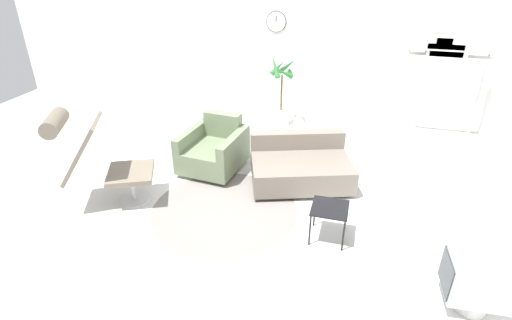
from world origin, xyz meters
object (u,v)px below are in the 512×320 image
(crt_television, at_px, (476,281))
(shelf_unit, at_px, (444,48))
(lounge_chair, at_px, (92,151))
(side_table, at_px, (330,211))
(couch_low, at_px, (300,167))
(potted_plant, at_px, (281,98))
(armchair_red, at_px, (214,151))

(crt_television, xyz_separation_m, shelf_unit, (-0.01, 4.02, 1.19))
(lounge_chair, xyz_separation_m, side_table, (2.89, 0.07, -0.37))
(couch_low, height_order, side_table, couch_low)
(lounge_chair, distance_m, potted_plant, 3.61)
(couch_low, relative_size, crt_television, 2.87)
(side_table, relative_size, shelf_unit, 0.22)
(potted_plant, bearing_deg, lounge_chair, -117.28)
(armchair_red, height_order, couch_low, armchair_red)
(shelf_unit, bearing_deg, lounge_chair, -140.90)
(couch_low, xyz_separation_m, crt_television, (1.89, -1.79, 0.08))
(side_table, bearing_deg, armchair_red, 146.52)
(shelf_unit, bearing_deg, armchair_red, -145.56)
(crt_television, bearing_deg, shelf_unit, -3.77)
(armchair_red, distance_m, couch_low, 1.29)
(side_table, height_order, potted_plant, potted_plant)
(couch_low, height_order, shelf_unit, shelf_unit)
(couch_low, distance_m, crt_television, 2.61)
(armchair_red, xyz_separation_m, couch_low, (1.29, -0.05, -0.05))
(potted_plant, bearing_deg, shelf_unit, 5.31)
(armchair_red, bearing_deg, shelf_unit, -139.91)
(lounge_chair, distance_m, armchair_red, 1.73)
(crt_television, distance_m, shelf_unit, 4.19)
(lounge_chair, distance_m, shelf_unit, 5.52)
(potted_plant, xyz_separation_m, shelf_unit, (2.59, 0.24, 1.00))
(lounge_chair, xyz_separation_m, potted_plant, (1.65, 3.21, -0.24))
(lounge_chair, height_order, side_table, lounge_chair)
(armchair_red, distance_m, potted_plant, 2.03)
(lounge_chair, relative_size, potted_plant, 0.97)
(lounge_chair, relative_size, crt_television, 2.29)
(shelf_unit, bearing_deg, couch_low, -130.15)
(armchair_red, xyz_separation_m, potted_plant, (0.58, 1.93, 0.22))
(couch_low, xyz_separation_m, potted_plant, (-0.71, 1.98, 0.27))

